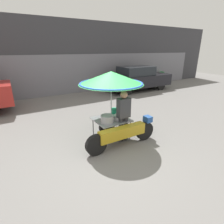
{
  "coord_description": "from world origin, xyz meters",
  "views": [
    {
      "loc": [
        -2.11,
        -3.67,
        2.72
      ],
      "look_at": [
        0.44,
        0.64,
        0.9
      ],
      "focal_mm": 28.0,
      "sensor_mm": 36.0,
      "label": 1
    }
  ],
  "objects_px": {
    "vendor_motorcycle_cart": "(112,88)",
    "vendor_person": "(124,114)",
    "parked_car": "(138,78)",
    "potted_plant": "(161,77)"
  },
  "relations": [
    {
      "from": "vendor_person",
      "to": "potted_plant",
      "type": "bearing_deg",
      "value": 38.29
    },
    {
      "from": "potted_plant",
      "to": "vendor_motorcycle_cart",
      "type": "bearing_deg",
      "value": -143.72
    },
    {
      "from": "vendor_motorcycle_cart",
      "to": "potted_plant",
      "type": "height_order",
      "value": "vendor_motorcycle_cart"
    },
    {
      "from": "vendor_motorcycle_cart",
      "to": "vendor_person",
      "type": "xyz_separation_m",
      "value": [
        0.22,
        -0.27,
        -0.76
      ]
    },
    {
      "from": "vendor_person",
      "to": "parked_car",
      "type": "height_order",
      "value": "parked_car"
    },
    {
      "from": "parked_car",
      "to": "potted_plant",
      "type": "distance_m",
      "value": 3.18
    },
    {
      "from": "vendor_motorcycle_cart",
      "to": "parked_car",
      "type": "relative_size",
      "value": 0.49
    },
    {
      "from": "vendor_motorcycle_cart",
      "to": "parked_car",
      "type": "xyz_separation_m",
      "value": [
        5.02,
        5.07,
        -0.82
      ]
    },
    {
      "from": "parked_car",
      "to": "vendor_motorcycle_cart",
      "type": "bearing_deg",
      "value": -134.68
    },
    {
      "from": "potted_plant",
      "to": "parked_car",
      "type": "bearing_deg",
      "value": -164.42
    }
  ]
}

